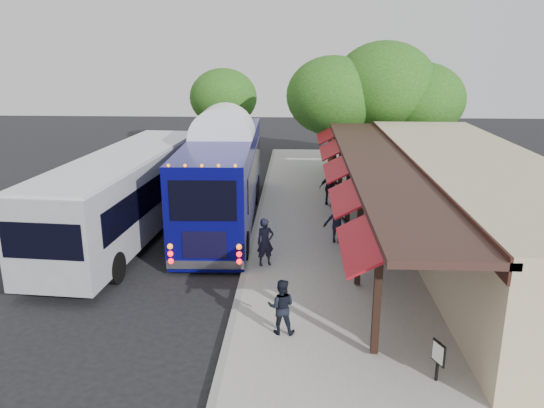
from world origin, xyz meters
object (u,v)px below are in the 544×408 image
(city_bus, at_px, (127,191))
(ped_a, at_px, (265,242))
(ped_b, at_px, (281,307))
(coach_bus, at_px, (224,172))
(ped_c, at_px, (330,188))
(sign_board, at_px, (438,355))
(ped_d, at_px, (337,222))

(city_bus, relative_size, ped_a, 7.66)
(ped_b, bearing_deg, coach_bus, -70.59)
(coach_bus, bearing_deg, city_bus, -148.54)
(city_bus, bearing_deg, coach_bus, 37.49)
(coach_bus, height_order, ped_c, coach_bus)
(city_bus, xyz_separation_m, ped_c, (8.48, 4.51, -0.91))
(coach_bus, distance_m, sign_board, 13.82)
(coach_bus, bearing_deg, ped_c, 21.95)
(ped_a, distance_m, ped_c, 8.11)
(coach_bus, bearing_deg, sign_board, -63.52)
(ped_a, distance_m, ped_b, 4.67)
(city_bus, xyz_separation_m, ped_a, (5.81, -3.16, -0.91))
(coach_bus, relative_size, ped_a, 7.57)
(ped_c, bearing_deg, sign_board, 99.54)
(ped_b, xyz_separation_m, ped_c, (1.96, 12.27, 0.08))
(city_bus, bearing_deg, ped_c, 32.26)
(ped_a, xyz_separation_m, ped_d, (2.66, 2.43, -0.00))
(ped_c, relative_size, sign_board, 1.72)
(ped_a, height_order, sign_board, ped_a)
(ped_a, height_order, ped_c, ped_a)
(ped_b, relative_size, sign_board, 1.55)
(city_bus, xyz_separation_m, ped_b, (6.52, -7.77, -0.99))
(ped_a, bearing_deg, coach_bus, 89.40)
(coach_bus, distance_m, ped_b, 10.62)
(city_bus, relative_size, sign_board, 13.20)
(ped_a, height_order, ped_d, ped_a)
(ped_a, relative_size, ped_b, 1.11)
(coach_bus, relative_size, ped_d, 7.58)
(ped_b, bearing_deg, ped_a, -77.80)
(coach_bus, xyz_separation_m, ped_d, (4.85, -3.10, -1.20))
(sign_board, bearing_deg, ped_d, 77.82)
(coach_bus, xyz_separation_m, ped_c, (4.85, 2.13, -1.20))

